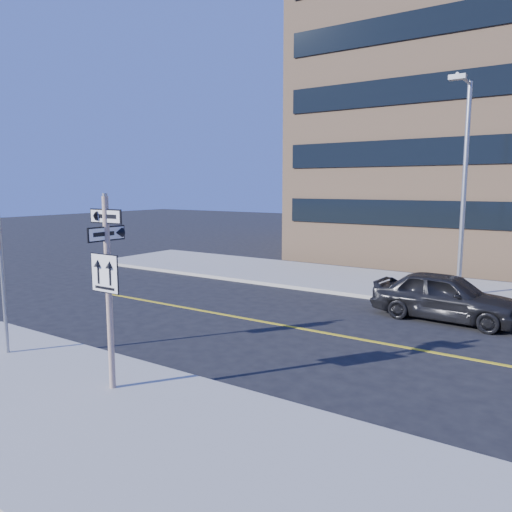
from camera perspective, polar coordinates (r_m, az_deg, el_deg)
The scene contains 5 objects.
ground at distance 12.93m, azimuth -7.33°, elevation -11.72°, with size 120.00×120.00×0.00m, color black.
sign_pole at distance 10.61m, azimuth -16.57°, elevation -2.73°, with size 0.92×0.92×4.06m.
parked_car_a at distance 17.41m, azimuth 20.85°, elevation -4.32°, with size 4.65×1.87×1.58m, color black.
streetlight_a at distance 20.28m, azimuth 22.63°, elevation 8.54°, with size 0.55×2.25×8.00m.
building_brick at distance 34.95m, azimuth 24.55°, elevation 14.95°, with size 18.00×18.00×18.00m, color #A37D5B.
Camera 1 is at (8.09, -9.10, 4.35)m, focal length 35.00 mm.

